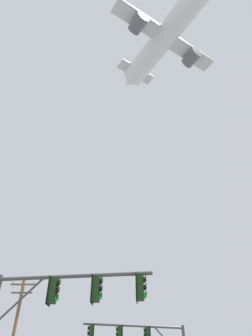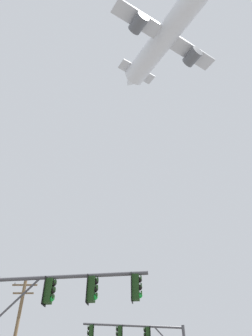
% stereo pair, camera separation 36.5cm
% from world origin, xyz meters
% --- Properties ---
extents(signal_pole_near, '(6.11, 1.06, 5.66)m').
position_xyz_m(signal_pole_near, '(-2.19, 6.92, 4.41)').
color(signal_pole_near, '#4C4C51').
rests_on(signal_pole_near, ground).
extents(airplane, '(17.31, 22.42, 6.71)m').
position_xyz_m(airplane, '(7.18, 21.01, 48.82)').
color(airplane, white).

